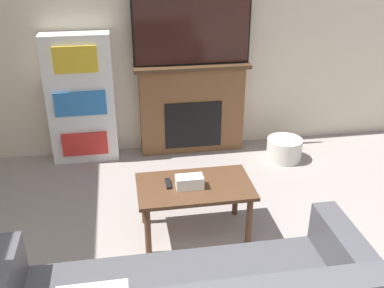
{
  "coord_description": "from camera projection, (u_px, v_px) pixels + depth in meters",
  "views": [
    {
      "loc": [
        -0.52,
        -1.03,
        2.35
      ],
      "look_at": [
        0.05,
        2.42,
        0.66
      ],
      "focal_mm": 42.0,
      "sensor_mm": 36.0,
      "label": 1
    }
  ],
  "objects": [
    {
      "name": "bookshelf",
      "position": [
        81.0,
        99.0,
        4.79
      ],
      "size": [
        0.7,
        0.29,
        1.4
      ],
      "color": "white",
      "rests_on": "ground_plane"
    },
    {
      "name": "tv",
      "position": [
        192.0,
        30.0,
        4.67
      ],
      "size": [
        1.25,
        0.03,
        0.74
      ],
      "color": "black",
      "rests_on": "fireplace"
    },
    {
      "name": "wall_back",
      "position": [
        166.0,
        31.0,
        4.8
      ],
      "size": [
        5.63,
        0.06,
        2.7
      ],
      "color": "beige",
      "rests_on": "ground_plane"
    },
    {
      "name": "tissue_box",
      "position": [
        189.0,
        182.0,
        3.58
      ],
      "size": [
        0.22,
        0.12,
        0.1
      ],
      "color": "white",
      "rests_on": "coffee_table"
    },
    {
      "name": "remote_control",
      "position": [
        168.0,
        184.0,
        3.63
      ],
      "size": [
        0.04,
        0.15,
        0.02
      ],
      "color": "black",
      "rests_on": "coffee_table"
    },
    {
      "name": "storage_basket",
      "position": [
        284.0,
        149.0,
        5.01
      ],
      "size": [
        0.39,
        0.39,
        0.24
      ],
      "color": "silver",
      "rests_on": "ground_plane"
    },
    {
      "name": "coffee_table",
      "position": [
        195.0,
        192.0,
        3.66
      ],
      "size": [
        0.94,
        0.55,
        0.47
      ],
      "color": "brown",
      "rests_on": "ground_plane"
    },
    {
      "name": "fireplace",
      "position": [
        192.0,
        108.0,
        5.07
      ],
      "size": [
        1.26,
        0.28,
        1.02
      ],
      "color": "brown",
      "rests_on": "ground_plane"
    }
  ]
}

